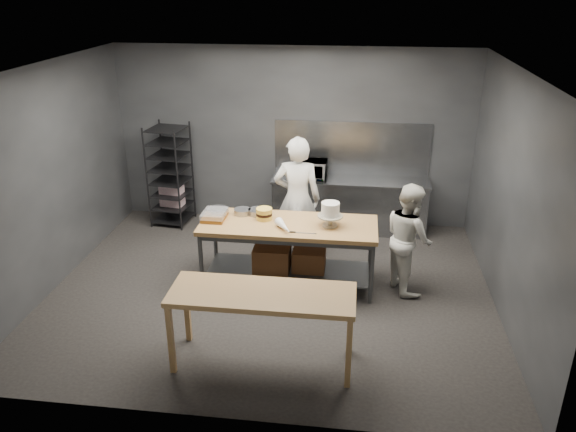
{
  "coord_description": "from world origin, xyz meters",
  "views": [
    {
      "loc": [
        1.08,
        -6.68,
        4.0
      ],
      "look_at": [
        0.21,
        0.17,
        1.05
      ],
      "focal_mm": 35.0,
      "sensor_mm": 36.0,
      "label": 1
    }
  ],
  "objects_px": {
    "work_table": "(288,246)",
    "near_counter": "(262,299)",
    "chef_behind": "(297,199)",
    "microwave": "(310,169)",
    "speed_rack": "(170,176)",
    "chef_right": "(409,238)",
    "layer_cake": "(264,214)",
    "frosted_cake_stand": "(330,211)"
  },
  "relations": [
    {
      "from": "work_table",
      "to": "speed_rack",
      "type": "xyz_separation_m",
      "value": [
        -2.28,
        1.88,
        0.28
      ]
    },
    {
      "from": "microwave",
      "to": "work_table",
      "type": "bearing_deg",
      "value": -93.67
    },
    {
      "from": "chef_right",
      "to": "layer_cake",
      "type": "distance_m",
      "value": 1.99
    },
    {
      "from": "near_counter",
      "to": "frosted_cake_stand",
      "type": "distance_m",
      "value": 1.9
    },
    {
      "from": "near_counter",
      "to": "microwave",
      "type": "distance_m",
      "value": 3.77
    },
    {
      "from": "work_table",
      "to": "chef_behind",
      "type": "bearing_deg",
      "value": 87.75
    },
    {
      "from": "chef_behind",
      "to": "chef_right",
      "type": "bearing_deg",
      "value": 154.41
    },
    {
      "from": "frosted_cake_stand",
      "to": "layer_cake",
      "type": "relative_size",
      "value": 1.53
    },
    {
      "from": "near_counter",
      "to": "speed_rack",
      "type": "relative_size",
      "value": 1.14
    },
    {
      "from": "microwave",
      "to": "layer_cake",
      "type": "bearing_deg",
      "value": -104.22
    },
    {
      "from": "frosted_cake_stand",
      "to": "layer_cake",
      "type": "xyz_separation_m",
      "value": [
        -0.91,
        0.12,
        -0.13
      ]
    },
    {
      "from": "work_table",
      "to": "chef_right",
      "type": "xyz_separation_m",
      "value": [
        1.63,
        0.08,
        0.19
      ]
    },
    {
      "from": "layer_cake",
      "to": "chef_right",
      "type": "bearing_deg",
      "value": -0.51
    },
    {
      "from": "near_counter",
      "to": "speed_rack",
      "type": "bearing_deg",
      "value": 121.19
    },
    {
      "from": "chef_right",
      "to": "microwave",
      "type": "height_order",
      "value": "chef_right"
    },
    {
      "from": "chef_right",
      "to": "microwave",
      "type": "bearing_deg",
      "value": 16.1
    },
    {
      "from": "work_table",
      "to": "frosted_cake_stand",
      "type": "height_order",
      "value": "frosted_cake_stand"
    },
    {
      "from": "near_counter",
      "to": "chef_behind",
      "type": "relative_size",
      "value": 1.05
    },
    {
      "from": "near_counter",
      "to": "chef_right",
      "type": "relative_size",
      "value": 1.31
    },
    {
      "from": "chef_behind",
      "to": "frosted_cake_stand",
      "type": "relative_size",
      "value": 5.63
    },
    {
      "from": "work_table",
      "to": "near_counter",
      "type": "distance_m",
      "value": 1.81
    },
    {
      "from": "chef_behind",
      "to": "layer_cake",
      "type": "xyz_separation_m",
      "value": [
        -0.38,
        -0.71,
        0.04
      ]
    },
    {
      "from": "speed_rack",
      "to": "layer_cake",
      "type": "height_order",
      "value": "speed_rack"
    },
    {
      "from": "chef_behind",
      "to": "layer_cake",
      "type": "relative_size",
      "value": 8.64
    },
    {
      "from": "chef_behind",
      "to": "microwave",
      "type": "relative_size",
      "value": 3.53
    },
    {
      "from": "chef_behind",
      "to": "microwave",
      "type": "height_order",
      "value": "chef_behind"
    },
    {
      "from": "speed_rack",
      "to": "work_table",
      "type": "bearing_deg",
      "value": -39.51
    },
    {
      "from": "chef_behind",
      "to": "layer_cake",
      "type": "distance_m",
      "value": 0.81
    },
    {
      "from": "near_counter",
      "to": "speed_rack",
      "type": "distance_m",
      "value": 4.29
    },
    {
      "from": "near_counter",
      "to": "layer_cake",
      "type": "bearing_deg",
      "value": 98.76
    },
    {
      "from": "speed_rack",
      "to": "chef_behind",
      "type": "relative_size",
      "value": 0.91
    },
    {
      "from": "work_table",
      "to": "microwave",
      "type": "relative_size",
      "value": 4.43
    },
    {
      "from": "chef_behind",
      "to": "speed_rack",
      "type": "bearing_deg",
      "value": -25.68
    },
    {
      "from": "near_counter",
      "to": "frosted_cake_stand",
      "type": "relative_size",
      "value": 5.88
    },
    {
      "from": "work_table",
      "to": "chef_right",
      "type": "height_order",
      "value": "chef_right"
    },
    {
      "from": "speed_rack",
      "to": "chef_right",
      "type": "xyz_separation_m",
      "value": [
        3.9,
        -1.8,
        -0.09
      ]
    },
    {
      "from": "near_counter",
      "to": "chef_right",
      "type": "bearing_deg",
      "value": 48.18
    },
    {
      "from": "near_counter",
      "to": "layer_cake",
      "type": "distance_m",
      "value": 1.93
    },
    {
      "from": "speed_rack",
      "to": "frosted_cake_stand",
      "type": "height_order",
      "value": "speed_rack"
    },
    {
      "from": "work_table",
      "to": "speed_rack",
      "type": "relative_size",
      "value": 1.37
    },
    {
      "from": "chef_behind",
      "to": "frosted_cake_stand",
      "type": "height_order",
      "value": "chef_behind"
    },
    {
      "from": "work_table",
      "to": "speed_rack",
      "type": "bearing_deg",
      "value": 140.49
    }
  ]
}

